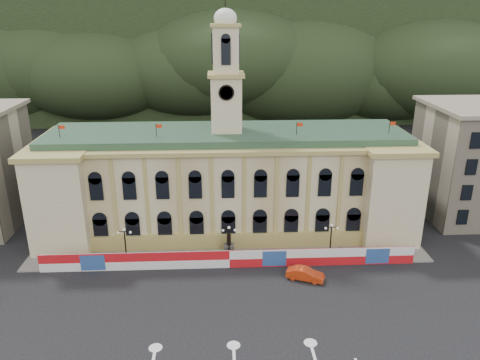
{
  "coord_description": "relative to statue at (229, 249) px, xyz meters",
  "views": [
    {
      "loc": [
        -1.2,
        -39.87,
        32.57
      ],
      "look_at": [
        1.54,
        18.0,
        11.38
      ],
      "focal_mm": 35.0,
      "sensor_mm": 36.0,
      "label": 1
    }
  ],
  "objects": [
    {
      "name": "ground",
      "position": [
        0.0,
        -18.0,
        -1.19
      ],
      "size": [
        260.0,
        260.0,
        0.0
      ],
      "primitive_type": "plane",
      "color": "black",
      "rests_on": "ground"
    },
    {
      "name": "hill_ridge",
      "position": [
        0.03,
        103.99,
        18.3
      ],
      "size": [
        230.0,
        80.0,
        64.0
      ],
      "color": "black",
      "rests_on": "ground"
    },
    {
      "name": "city_hall",
      "position": [
        0.0,
        9.63,
        6.66
      ],
      "size": [
        56.2,
        17.6,
        37.1
      ],
      "color": "beige",
      "rests_on": "ground"
    },
    {
      "name": "hoarding_fence",
      "position": [
        0.06,
        -2.93,
        0.06
      ],
      "size": [
        50.0,
        0.44,
        2.5
      ],
      "color": "red",
      "rests_on": "ground"
    },
    {
      "name": "pavement",
      "position": [
        0.0,
        -0.25,
        -1.11
      ],
      "size": [
        56.0,
        5.5,
        0.16
      ],
      "primitive_type": "cube",
      "color": "slate",
      "rests_on": "ground"
    },
    {
      "name": "statue",
      "position": [
        0.0,
        0.0,
        0.0
      ],
      "size": [
        1.4,
        1.4,
        3.72
      ],
      "color": "#595651",
      "rests_on": "ground"
    },
    {
      "name": "lamp_left",
      "position": [
        -14.0,
        -1.0,
        1.89
      ],
      "size": [
        1.96,
        0.44,
        5.15
      ],
      "color": "black",
      "rests_on": "ground"
    },
    {
      "name": "lamp_center",
      "position": [
        0.0,
        -1.0,
        1.89
      ],
      "size": [
        1.96,
        0.44,
        5.15
      ],
      "color": "black",
      "rests_on": "ground"
    },
    {
      "name": "lamp_right",
      "position": [
        14.0,
        -1.0,
        1.89
      ],
      "size": [
        1.96,
        0.44,
        5.15
      ],
      "color": "black",
      "rests_on": "ground"
    },
    {
      "name": "red_sedan",
      "position": [
        9.59,
        -6.46,
        -0.4
      ],
      "size": [
        4.94,
        5.94,
        1.58
      ],
      "primitive_type": "imported",
      "rotation": [
        0.0,
        0.0,
        1.2
      ],
      "color": "red",
      "rests_on": "ground"
    }
  ]
}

